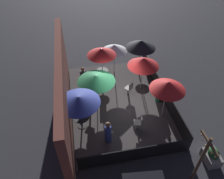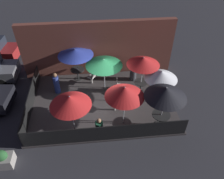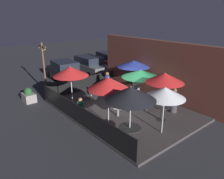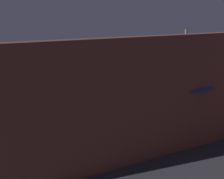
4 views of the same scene
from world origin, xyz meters
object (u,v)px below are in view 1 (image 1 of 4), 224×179
object	(u,v)px
dining_table_1	(102,73)
patio_chair_2	(90,106)
patron_2	(159,94)
light_post	(200,162)
dining_table_0	(81,119)
patio_umbrella_5	(144,62)
planter_box	(212,156)
dining_table_2	(139,64)
patio_chair_1	(103,87)
patron_1	(108,133)
patio_umbrella_4	(114,48)
patio_umbrella_0	(79,100)
patio_umbrella_2	(141,44)
patio_chair_3	(129,88)
patio_umbrella_1	(102,52)
patio_umbrella_3	(96,78)
patio_chair_0	(139,122)
patron_0	(83,77)
patio_umbrella_6	(168,86)

from	to	relation	value
dining_table_1	patio_chair_2	distance (m)	3.06
patron_2	light_post	xyz separation A→B (m)	(-5.19, 0.45, 1.29)
patio_chair_2	dining_table_0	bearing A→B (deg)	0.00
patron_2	light_post	bearing A→B (deg)	144.07
patio_umbrella_5	planter_box	size ratio (longest dim) A/B	2.56
dining_table_2	planter_box	bearing A→B (deg)	-168.97
patio_chair_1	patron_2	size ratio (longest dim) A/B	0.78
patio_chair_1	patron_1	bearing A→B (deg)	-176.18
patio_umbrella_4	patio_chair_2	size ratio (longest dim) A/B	2.28
patio_umbrella_0	dining_table_0	distance (m)	1.40
patio_umbrella_2	patio_umbrella_4	distance (m)	1.76
patio_umbrella_4	light_post	xyz separation A→B (m)	(-8.60, -1.63, -0.11)
patio_umbrella_0	patio_chair_3	distance (m)	3.99
patio_umbrella_1	dining_table_0	world-z (taller)	patio_umbrella_1
patio_umbrella_2	patio_umbrella_0	bearing A→B (deg)	133.82
patio_umbrella_3	patio_umbrella_5	size ratio (longest dim) A/B	0.91
patio_chair_0	patron_2	size ratio (longest dim) A/B	0.80
patio_chair_0	patio_chair_1	bearing A→B (deg)	-51.72
dining_table_2	patron_0	bearing A→B (deg)	99.98
dining_table_0	patio_chair_0	world-z (taller)	patio_chair_0
patio_umbrella_5	planter_box	distance (m)	6.13
patio_chair_1	dining_table_1	bearing A→B (deg)	-0.00
patio_umbrella_3	patio_umbrella_5	world-z (taller)	patio_umbrella_5
patio_umbrella_4	patron_1	distance (m)	6.05
patio_umbrella_0	patio_umbrella_3	distance (m)	1.96
planter_box	patio_chair_1	bearing A→B (deg)	37.32
patio_chair_3	patio_umbrella_4	bearing A→B (deg)	-28.53
patio_umbrella_4	patio_umbrella_5	bearing A→B (deg)	-147.99
patron_0	patio_umbrella_0	bearing A→B (deg)	101.49
patio_umbrella_0	light_post	world-z (taller)	light_post
patio_chair_1	patio_chair_3	bearing A→B (deg)	-97.64
patio_chair_0	patio_umbrella_2	bearing A→B (deg)	-91.89
patio_chair_1	planter_box	xyz separation A→B (m)	(-5.64, -4.30, -0.22)
patio_umbrella_1	patio_chair_3	world-z (taller)	patio_umbrella_1
patio_chair_0	patron_1	distance (m)	1.80
dining_table_2	patio_chair_1	distance (m)	3.36
dining_table_1	patio_umbrella_4	bearing A→B (deg)	-51.07
patio_chair_3	patio_umbrella_2	bearing A→B (deg)	-68.08
patio_umbrella_4	patio_chair_0	xyz separation A→B (m)	(-5.26, -0.28, -1.41)
patio_umbrella_5	patio_umbrella_0	bearing A→B (deg)	120.67
dining_table_2	patio_chair_2	bearing A→B (deg)	131.01
dining_table_2	planter_box	distance (m)	7.54
patio_umbrella_1	dining_table_1	bearing A→B (deg)	-165.96
patio_umbrella_6	patron_1	bearing A→B (deg)	108.91
patio_umbrella_2	planter_box	distance (m)	7.78
dining_table_1	patio_chair_3	world-z (taller)	patio_chair_3
planter_box	light_post	world-z (taller)	light_post
patio_umbrella_1	planter_box	world-z (taller)	patio_umbrella_1
dining_table_2	patio_chair_1	world-z (taller)	patio_chair_1
patio_umbrella_3	patron_0	distance (m)	2.36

